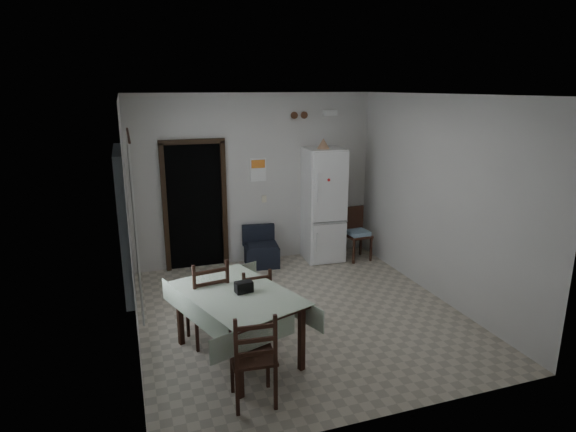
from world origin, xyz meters
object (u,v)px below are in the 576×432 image
Objects in this scene: corner_chair at (358,234)px; dining_chair_near_head at (253,356)px; dining_chair_far_right at (254,300)px; fridge at (323,205)px; dining_chair_far_left at (207,299)px; navy_seat at (262,247)px; dining_table at (238,325)px.

corner_chair is 0.94× the size of dining_chair_near_head.
corner_chair is 4.32m from dining_chair_near_head.
corner_chair is 3.14m from dining_chair_far_right.
fridge reaches higher than dining_chair_far_left.
navy_seat is at bearing -102.20° from dining_chair_near_head.
fridge is at bearing 7.70° from navy_seat.
navy_seat is 0.73× the size of corner_chair.
fridge is 2.96m from dining_chair_far_right.
dining_chair_far_left is at bearing -150.64° from corner_chair.
dining_chair_far_left is (-2.43, -2.24, -0.46)m from fridge.
dining_chair_near_head reaches higher than dining_chair_far_right.
navy_seat is 3.72m from dining_chair_near_head.
dining_chair_far_left is (-0.26, 0.47, 0.14)m from dining_table.
dining_chair_near_head is (-2.21, -3.55, -0.49)m from fridge.
navy_seat is 0.45× the size of dining_table.
dining_chair_far_left reaches higher than dining_table.
dining_table is 1.52× the size of dining_chair_near_head.
dining_chair_near_head reaches higher than corner_chair.
dining_chair_far_left is at bearing -112.47° from navy_seat.
corner_chair is 1.05× the size of dining_chair_far_right.
dining_chair_far_left reaches higher than dining_chair_far_right.
navy_seat is 1.72m from corner_chair.
fridge is 2.92× the size of navy_seat.
dining_chair_far_left reaches higher than dining_chair_near_head.
dining_chair_far_right is at bearing 171.41° from dining_chair_far_left.
corner_chair is at bearing -142.69° from dining_chair_far_right.
dining_chair_far_left is 1.08× the size of dining_chair_near_head.
fridge is 1.31× the size of dining_table.
dining_chair_far_left is 1.33m from dining_chair_near_head.
fridge reaches higher than dining_table.
dining_table is 0.56m from dining_chair_far_left.
dining_chair_near_head is (0.22, -1.31, -0.04)m from dining_chair_far_left.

